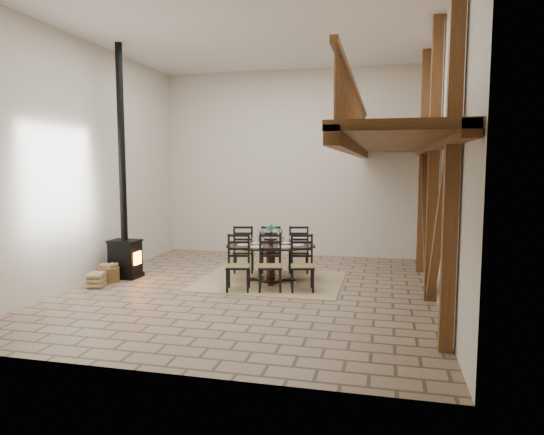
% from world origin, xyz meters
% --- Properties ---
extents(ground, '(8.00, 8.00, 0.00)m').
position_xyz_m(ground, '(0.00, 0.00, 0.00)').
color(ground, gray).
rests_on(ground, ground).
extents(room_shell, '(7.02, 8.02, 5.01)m').
position_xyz_m(room_shell, '(1.19, 0.00, 3.01)').
color(room_shell, beige).
rests_on(room_shell, ground).
extents(rug, '(3.00, 2.50, 0.02)m').
position_xyz_m(rug, '(0.23, 0.76, 0.01)').
color(rug, tan).
rests_on(rug, ground).
extents(dining_table, '(2.13, 2.42, 1.22)m').
position_xyz_m(dining_table, '(0.23, 0.76, 0.41)').
color(dining_table, black).
rests_on(dining_table, ground).
extents(wood_stove, '(0.67, 0.53, 5.00)m').
position_xyz_m(wood_stove, '(-2.95, 0.39, 1.13)').
color(wood_stove, black).
rests_on(wood_stove, ground).
extents(log_basket, '(0.47, 0.47, 0.39)m').
position_xyz_m(log_basket, '(-3.11, -0.05, 0.17)').
color(log_basket, brown).
rests_on(log_basket, ground).
extents(log_stack, '(0.38, 0.46, 0.30)m').
position_xyz_m(log_stack, '(-3.07, -0.53, 0.15)').
color(log_stack, tan).
rests_on(log_stack, ground).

